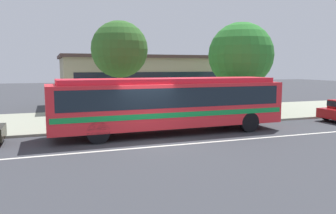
# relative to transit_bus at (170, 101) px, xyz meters

# --- Properties ---
(ground_plane) EXTENTS (120.00, 120.00, 0.00)m
(ground_plane) POSITION_rel_transit_bus_xyz_m (-1.50, -1.69, -1.59)
(ground_plane) COLOR #383A3F
(sidewalk_slab) EXTENTS (60.00, 8.00, 0.12)m
(sidewalk_slab) POSITION_rel_transit_bus_xyz_m (-1.50, 5.35, -1.53)
(sidewalk_slab) COLOR #999C87
(sidewalk_slab) RESTS_ON ground_plane
(lane_stripe_center) EXTENTS (56.00, 0.16, 0.01)m
(lane_stripe_center) POSITION_rel_transit_bus_xyz_m (-1.50, -2.49, -1.59)
(lane_stripe_center) COLOR silver
(lane_stripe_center) RESTS_ON ground_plane
(transit_bus) EXTENTS (11.56, 2.63, 2.74)m
(transit_bus) POSITION_rel_transit_bus_xyz_m (0.00, 0.00, 0.00)
(transit_bus) COLOR red
(transit_bus) RESTS_ON ground_plane
(pedestrian_waiting_near_sign) EXTENTS (0.43, 0.43, 1.67)m
(pedestrian_waiting_near_sign) POSITION_rel_transit_bus_xyz_m (-2.74, 2.27, -0.50)
(pedestrian_waiting_near_sign) COLOR #2E2C3C
(pedestrian_waiting_near_sign) RESTS_ON sidewalk_slab
(pedestrian_walking_along_curb) EXTENTS (0.39, 0.39, 1.61)m
(pedestrian_walking_along_curb) POSITION_rel_transit_bus_xyz_m (5.46, 2.00, -0.53)
(pedestrian_walking_along_curb) COLOR #785C58
(pedestrian_walking_along_curb) RESTS_ON sidewalk_slab
(pedestrian_standing_by_tree) EXTENTS (0.34, 0.34, 1.75)m
(pedestrian_standing_by_tree) POSITION_rel_transit_bus_xyz_m (-3.44, 2.03, -0.45)
(pedestrian_standing_by_tree) COLOR #3D293A
(pedestrian_standing_by_tree) RESTS_ON sidewalk_slab
(bus_stop_sign) EXTENTS (0.14, 0.44, 2.55)m
(bus_stop_sign) POSITION_rel_transit_bus_xyz_m (5.05, 1.67, 0.16)
(bus_stop_sign) COLOR gray
(bus_stop_sign) RESTS_ON sidewalk_slab
(street_tree_near_stop) EXTENTS (3.40, 3.40, 5.91)m
(street_tree_near_stop) POSITION_rel_transit_bus_xyz_m (-1.51, 4.69, 2.70)
(street_tree_near_stop) COLOR brown
(street_tree_near_stop) RESTS_ON sidewalk_slab
(street_tree_mid_block) EXTENTS (4.28, 4.28, 6.09)m
(street_tree_mid_block) POSITION_rel_transit_bus_xyz_m (6.44, 4.01, 2.46)
(street_tree_mid_block) COLOR brown
(street_tree_mid_block) RESTS_ON sidewalk_slab
(station_building) EXTENTS (16.72, 7.84, 4.20)m
(station_building) POSITION_rel_transit_bus_xyz_m (3.58, 12.56, 0.52)
(station_building) COLOR tan
(station_building) RESTS_ON ground_plane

